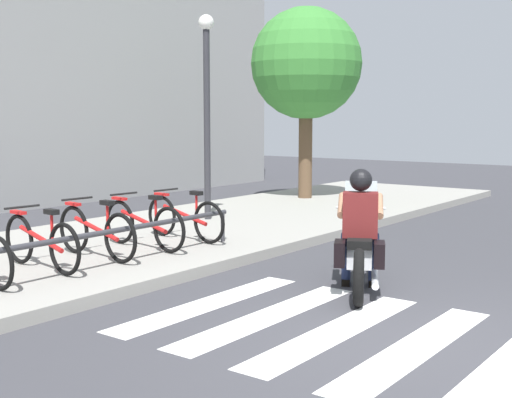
{
  "coord_description": "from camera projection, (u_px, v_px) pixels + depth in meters",
  "views": [
    {
      "loc": [
        -5.66,
        -2.34,
        2.02
      ],
      "look_at": [
        1.63,
        3.12,
        0.93
      ],
      "focal_mm": 47.61,
      "sensor_mm": 36.0,
      "label": 1
    }
  ],
  "objects": [
    {
      "name": "motorcycle",
      "position": [
        360.0,
        250.0,
        8.04
      ],
      "size": [
        2.03,
        1.15,
        1.22
      ],
      "color": "black",
      "rests_on": "ground"
    },
    {
      "name": "bicycle_2",
      "position": [
        96.0,
        232.0,
        9.03
      ],
      "size": [
        0.48,
        1.69,
        0.8
      ],
      "color": "black",
      "rests_on": "sidewalk"
    },
    {
      "name": "rider",
      "position": [
        360.0,
        221.0,
        7.92
      ],
      "size": [
        0.76,
        0.71,
        1.44
      ],
      "color": "#591919",
      "rests_on": "ground"
    },
    {
      "name": "bicycle_3",
      "position": [
        143.0,
        224.0,
        9.72
      ],
      "size": [
        0.48,
        1.75,
        0.78
      ],
      "color": "black",
      "rests_on": "sidewalk"
    },
    {
      "name": "crosswalk_stripe_1",
      "position": [
        508.0,
        367.0,
        5.5
      ],
      "size": [
        2.8,
        0.4,
        0.01
      ],
      "primitive_type": "cube",
      "color": "white",
      "rests_on": "ground"
    },
    {
      "name": "crosswalk_stripe_2",
      "position": [
        416.0,
        348.0,
        5.98
      ],
      "size": [
        2.8,
        0.4,
        0.01
      ],
      "primitive_type": "cube",
      "color": "white",
      "rests_on": "ground"
    },
    {
      "name": "tree_near_rack",
      "position": [
        306.0,
        65.0,
        15.64
      ],
      "size": [
        2.57,
        2.57,
        4.56
      ],
      "color": "brown",
      "rests_on": "ground"
    },
    {
      "name": "bicycle_4",
      "position": [
        184.0,
        217.0,
        10.41
      ],
      "size": [
        0.48,
        1.7,
        0.77
      ],
      "color": "black",
      "rests_on": "sidewalk"
    },
    {
      "name": "ground_plane",
      "position": [
        424.0,
        342.0,
        6.13
      ],
      "size": [
        48.0,
        48.0,
        0.0
      ],
      "primitive_type": "plane",
      "color": "#38383D"
    },
    {
      "name": "crosswalk_stripe_4",
      "position": [
        269.0,
        316.0,
        6.93
      ],
      "size": [
        2.8,
        0.4,
        0.01
      ],
      "primitive_type": "cube",
      "color": "white",
      "rests_on": "ground"
    },
    {
      "name": "bicycle_1",
      "position": [
        41.0,
        242.0,
        8.35
      ],
      "size": [
        0.48,
        1.67,
        0.77
      ],
      "color": "black",
      "rests_on": "sidewalk"
    },
    {
      "name": "crosswalk_stripe_3",
      "position": [
        337.0,
        331.0,
        6.45
      ],
      "size": [
        2.8,
        0.4,
        0.01
      ],
      "primitive_type": "cube",
      "color": "white",
      "rests_on": "ground"
    },
    {
      "name": "street_lamp",
      "position": [
        207.0,
        98.0,
        12.35
      ],
      "size": [
        0.28,
        0.28,
        3.87
      ],
      "color": "#2D2D33",
      "rests_on": "ground"
    },
    {
      "name": "bike_rack",
      "position": [
        124.0,
        232.0,
        8.7
      ],
      "size": [
        4.06,
        0.07,
        0.49
      ],
      "color": "#333338",
      "rests_on": "sidewalk"
    },
    {
      "name": "crosswalk_stripe_5",
      "position": [
        209.0,
        303.0,
        7.41
      ],
      "size": [
        2.8,
        0.4,
        0.01
      ],
      "primitive_type": "cube",
      "color": "white",
      "rests_on": "ground"
    },
    {
      "name": "sidewalk",
      "position": [
        50.0,
        259.0,
        9.37
      ],
      "size": [
        24.0,
        4.4,
        0.15
      ],
      "primitive_type": "cube",
      "color": "gray",
      "rests_on": "ground"
    }
  ]
}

